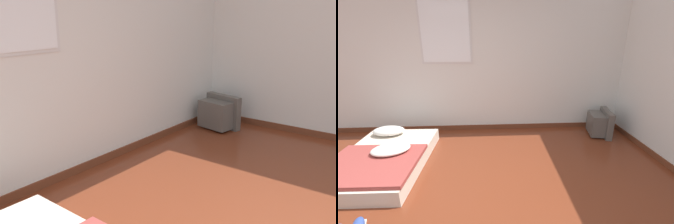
% 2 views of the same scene
% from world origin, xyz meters
% --- Properties ---
extents(wall_back, '(8.33, 0.08, 2.60)m').
position_xyz_m(wall_back, '(-0.01, 2.56, 1.29)').
color(wall_back, silver).
rests_on(wall_back, ground_plane).
extents(crt_tv, '(0.44, 0.59, 0.49)m').
position_xyz_m(crt_tv, '(2.47, 2.11, 0.23)').
color(crt_tv, '#56514C').
rests_on(crt_tv, ground_plane).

